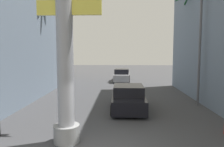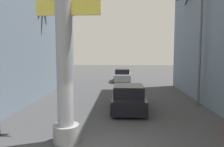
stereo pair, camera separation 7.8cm
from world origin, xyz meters
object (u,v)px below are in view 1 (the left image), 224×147
street_lamp (195,37)px  car_lead (128,98)px  palm_tree_mid_left (40,41)px  palm_tree_mid_right (192,27)px  car_far (122,75)px  neon_sign_pole (64,20)px  palm_tree_far_left (59,49)px  traffic_light_mast (18,33)px

street_lamp → car_lead: size_ratio=1.52×
street_lamp → palm_tree_mid_left: (-11.52, 2.95, -0.10)m
palm_tree_mid_right → car_far: bearing=123.3°
street_lamp → car_far: size_ratio=1.62×
neon_sign_pole → palm_tree_mid_right: size_ratio=1.20×
street_lamp → palm_tree_far_left: (-11.77, 9.58, -0.69)m
palm_tree_mid_right → palm_tree_far_left: (-12.73, 6.03, -1.72)m
neon_sign_pole → palm_tree_mid_right: (8.06, 9.90, 0.78)m
neon_sign_pole → traffic_light_mast: size_ratio=1.58×
car_far → street_lamp: bearing=-68.9°
car_lead → palm_tree_mid_right: bearing=40.7°
palm_tree_mid_right → palm_tree_far_left: palm_tree_mid_right is taller
palm_tree_mid_right → palm_tree_mid_left: 12.55m
palm_tree_far_left → car_lead: bearing=-55.5°
palm_tree_mid_right → palm_tree_mid_left: bearing=-177.2°
car_far → palm_tree_mid_right: (5.67, -8.64, 4.90)m
street_lamp → traffic_light_mast: 10.76m
car_lead → palm_tree_mid_left: 8.99m
street_lamp → traffic_light_mast: bearing=-155.1°
traffic_light_mast → palm_tree_far_left: bearing=98.1°
palm_tree_mid_right → palm_tree_far_left: size_ratio=1.32×
neon_sign_pole → palm_tree_far_left: neon_sign_pole is taller
car_far → traffic_light_mast: bearing=-106.8°
traffic_light_mast → car_far: 17.87m
street_lamp → palm_tree_mid_left: bearing=165.7°
palm_tree_mid_left → palm_tree_far_left: 6.67m
palm_tree_far_left → traffic_light_mast: bearing=-81.9°
traffic_light_mast → street_lamp: bearing=24.9°
traffic_light_mast → car_far: traffic_light_mast is taller
car_far → palm_tree_far_left: size_ratio=0.74×
street_lamp → car_far: street_lamp is taller
palm_tree_mid_right → street_lamp: bearing=-105.2°
palm_tree_mid_left → car_lead: bearing=-29.6°
traffic_light_mast → palm_tree_mid_right: size_ratio=0.76×
neon_sign_pole → traffic_light_mast: (-2.66, 1.82, -0.36)m
street_lamp → palm_tree_far_left: bearing=140.8°
traffic_light_mast → palm_tree_far_left: traffic_light_mast is taller
car_far → palm_tree_mid_left: bearing=-126.4°
neon_sign_pole → car_far: 19.15m
neon_sign_pole → car_far: neon_sign_pole is taller
car_lead → palm_tree_far_left: (-7.33, 10.67, 3.21)m
neon_sign_pole → palm_tree_mid_left: 10.30m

